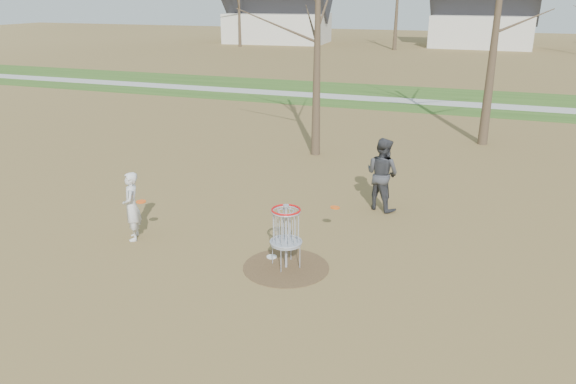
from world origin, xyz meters
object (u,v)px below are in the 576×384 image
object	(u,v)px
disc_grounded	(272,257)
disc_golf_basket	(286,227)
player_throwing	(382,174)
player_standing	(132,206)

from	to	relation	value
disc_grounded	disc_golf_basket	xyz separation A→B (m)	(0.45, -0.32, 0.89)
player_throwing	disc_grounded	world-z (taller)	player_throwing
player_throwing	disc_grounded	bearing A→B (deg)	90.89
disc_grounded	player_throwing	bearing A→B (deg)	66.20
player_standing	disc_grounded	size ratio (longest dim) A/B	7.28
player_standing	disc_grounded	bearing A→B (deg)	62.64
player_standing	disc_grounded	distance (m)	3.44
player_standing	disc_golf_basket	distance (m)	3.80
player_standing	disc_grounded	world-z (taller)	player_standing
player_throwing	disc_grounded	distance (m)	4.15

